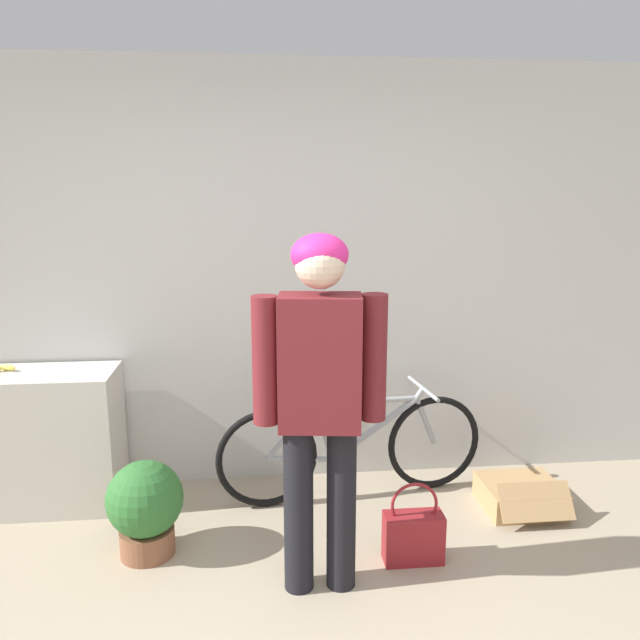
{
  "coord_description": "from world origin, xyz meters",
  "views": [
    {
      "loc": [
        -0.03,
        -1.58,
        1.86
      ],
      "look_at": [
        0.23,
        1.05,
        1.29
      ],
      "focal_mm": 35.0,
      "sensor_mm": 36.0,
      "label": 1
    }
  ],
  "objects_px": {
    "bicycle": "(353,446)",
    "potted_plant": "(145,506)",
    "person": "(320,385)",
    "cardboard_box": "(521,495)",
    "handbag": "(413,535)"
  },
  "relations": [
    {
      "from": "bicycle",
      "to": "potted_plant",
      "type": "height_order",
      "value": "bicycle"
    },
    {
      "from": "person",
      "to": "bicycle",
      "type": "height_order",
      "value": "person"
    },
    {
      "from": "person",
      "to": "bicycle",
      "type": "xyz_separation_m",
      "value": [
        0.28,
        0.85,
        -0.67
      ]
    },
    {
      "from": "cardboard_box",
      "to": "person",
      "type": "bearing_deg",
      "value": -153.85
    },
    {
      "from": "handbag",
      "to": "cardboard_box",
      "type": "distance_m",
      "value": 0.9
    },
    {
      "from": "bicycle",
      "to": "cardboard_box",
      "type": "distance_m",
      "value": 1.03
    },
    {
      "from": "handbag",
      "to": "cardboard_box",
      "type": "height_order",
      "value": "handbag"
    },
    {
      "from": "cardboard_box",
      "to": "potted_plant",
      "type": "height_order",
      "value": "potted_plant"
    },
    {
      "from": "person",
      "to": "cardboard_box",
      "type": "distance_m",
      "value": 1.67
    },
    {
      "from": "bicycle",
      "to": "potted_plant",
      "type": "relative_size",
      "value": 3.26
    },
    {
      "from": "bicycle",
      "to": "potted_plant",
      "type": "xyz_separation_m",
      "value": [
        -1.14,
        -0.5,
        -0.06
      ]
    },
    {
      "from": "bicycle",
      "to": "potted_plant",
      "type": "bearing_deg",
      "value": -163.74
    },
    {
      "from": "person",
      "to": "potted_plant",
      "type": "height_order",
      "value": "person"
    },
    {
      "from": "bicycle",
      "to": "cardboard_box",
      "type": "xyz_separation_m",
      "value": [
        0.97,
        -0.23,
        -0.25
      ]
    },
    {
      "from": "person",
      "to": "potted_plant",
      "type": "distance_m",
      "value": 1.18
    }
  ]
}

